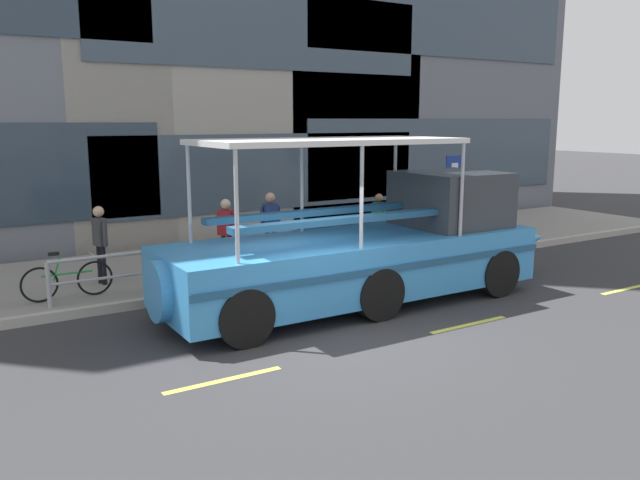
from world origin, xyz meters
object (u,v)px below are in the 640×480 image
pedestrian_mid_left (271,221)px  pedestrian_near_stern (100,237)px  duck_tour_boat (378,248)px  pedestrian_mid_right (226,228)px  leaned_bicycle (67,280)px  pedestrian_near_bow (379,216)px  parking_sign (453,185)px

pedestrian_mid_left → pedestrian_near_stern: 3.98m
duck_tour_boat → pedestrian_near_stern: 5.91m
duck_tour_boat → pedestrian_mid_right: bearing=119.3°
leaned_bicycle → pedestrian_near_bow: bearing=4.8°
duck_tour_boat → pedestrian_near_stern: duck_tour_boat is taller
duck_tour_boat → pedestrian_mid_left: 3.48m
leaned_bicycle → duck_tour_boat: 6.21m
leaned_bicycle → pedestrian_mid_right: bearing=9.1°
duck_tour_boat → parking_sign: bearing=30.9°
parking_sign → pedestrian_mid_right: bearing=174.8°
parking_sign → pedestrian_mid_left: (-5.32, 0.63, -0.65)m
pedestrian_near_stern → duck_tour_boat: bearing=-37.7°
parking_sign → pedestrian_mid_left: bearing=173.2°
leaned_bicycle → pedestrian_near_stern: bearing=44.4°
leaned_bicycle → pedestrian_near_stern: (0.86, 0.84, 0.64)m
leaned_bicycle → parking_sign: bearing=-0.0°
pedestrian_mid_right → pedestrian_near_stern: bearing=174.8°
parking_sign → leaned_bicycle: 10.24m
pedestrian_mid_left → leaned_bicycle: bearing=-172.6°
pedestrian_near_bow → pedestrian_near_stern: size_ratio=0.91×
parking_sign → leaned_bicycle: (-10.15, 0.00, -1.34)m
leaned_bicycle → pedestrian_near_stern: 1.36m
leaned_bicycle → pedestrian_mid_right: 3.75m
leaned_bicycle → pedestrian_mid_left: pedestrian_mid_left is taller
leaned_bicycle → pedestrian_near_bow: (8.14, 0.69, 0.55)m
duck_tour_boat → pedestrian_mid_left: duck_tour_boat is taller
parking_sign → pedestrian_mid_right: 6.57m
parking_sign → pedestrian_near_bow: parking_sign is taller
parking_sign → duck_tour_boat: bearing=-149.1°
duck_tour_boat → pedestrian_mid_right: duck_tour_boat is taller
duck_tour_boat → pedestrian_near_bow: (2.61, 3.46, 0.02)m
parking_sign → duck_tour_boat: 5.45m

